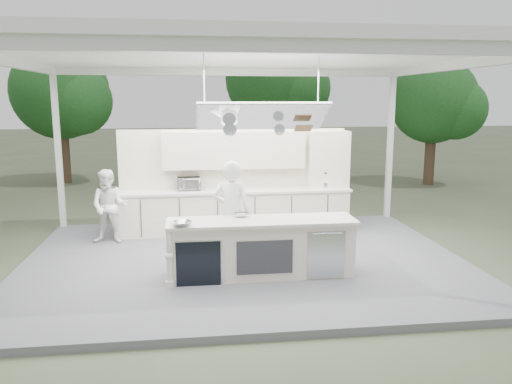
{
  "coord_description": "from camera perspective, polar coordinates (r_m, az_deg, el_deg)",
  "views": [
    {
      "loc": [
        -0.9,
        -8.77,
        3.02
      ],
      "look_at": [
        0.27,
        0.4,
        1.29
      ],
      "focal_mm": 35.0,
      "sensor_mm": 36.0,
      "label": 1
    }
  ],
  "objects": [
    {
      "name": "toaster_oven",
      "position": [
        10.91,
        -7.67,
        0.93
      ],
      "size": [
        0.51,
        0.36,
        0.27
      ],
      "primitive_type": "imported",
      "rotation": [
        0.0,
        0.0,
        0.06
      ],
      "color": "silver",
      "rests_on": "back_counter"
    },
    {
      "name": "bowl_small",
      "position": [
        8.38,
        -1.73,
        -2.61
      ],
      "size": [
        0.25,
        0.25,
        0.07
      ],
      "primitive_type": "imported",
      "rotation": [
        0.0,
        0.0,
        -0.13
      ],
      "color": "silver",
      "rests_on": "demo_island"
    },
    {
      "name": "tree_cluster",
      "position": [
        18.56,
        -5.11,
        11.37
      ],
      "size": [
        19.55,
        9.4,
        5.85
      ],
      "color": "#4A3925",
      "rests_on": "ground"
    },
    {
      "name": "back_wall_unit",
      "position": [
        11.07,
        -0.24,
        3.09
      ],
      "size": [
        5.05,
        0.48,
        2.25
      ],
      "color": "white",
      "rests_on": "stage_deck"
    },
    {
      "name": "demo_island",
      "position": [
        8.3,
        0.51,
        -6.39
      ],
      "size": [
        3.1,
        0.79,
        0.95
      ],
      "color": "white",
      "rests_on": "stage_deck"
    },
    {
      "name": "stage_deck",
      "position": [
        9.3,
        -1.36,
        -7.96
      ],
      "size": [
        8.0,
        6.0,
        0.12
      ],
      "primitive_type": "cube",
      "color": "#56565B",
      "rests_on": "ground"
    },
    {
      "name": "head_chef",
      "position": [
        8.74,
        -2.79,
        -2.43
      ],
      "size": [
        0.78,
        0.64,
        1.86
      ],
      "primitive_type": "imported",
      "rotation": [
        0.0,
        0.0,
        2.83
      ],
      "color": "white",
      "rests_on": "stage_deck"
    },
    {
      "name": "ground",
      "position": [
        9.32,
        -1.36,
        -8.31
      ],
      "size": [
        90.0,
        90.0,
        0.0
      ],
      "primitive_type": "plane",
      "color": "#4B543A",
      "rests_on": "ground"
    },
    {
      "name": "sous_chef",
      "position": [
        10.53,
        -16.42,
        -1.6
      ],
      "size": [
        0.82,
        0.68,
        1.51
      ],
      "primitive_type": "imported",
      "rotation": [
        0.0,
        0.0,
        -0.16
      ],
      "color": "white",
      "rests_on": "stage_deck"
    },
    {
      "name": "bowl_large",
      "position": [
        7.86,
        -8.53,
        -3.59
      ],
      "size": [
        0.4,
        0.4,
        0.08
      ],
      "primitive_type": "imported",
      "rotation": [
        0.0,
        0.0,
        0.35
      ],
      "color": "silver",
      "rests_on": "demo_island"
    },
    {
      "name": "tent",
      "position": [
        8.84,
        -1.44,
        15.08
      ],
      "size": [
        8.2,
        6.2,
        3.86
      ],
      "color": "white",
      "rests_on": "ground"
    },
    {
      "name": "back_counter",
      "position": [
        10.98,
        -2.4,
        -2.16
      ],
      "size": [
        5.08,
        0.72,
        0.95
      ],
      "color": "white",
      "rests_on": "stage_deck"
    }
  ]
}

